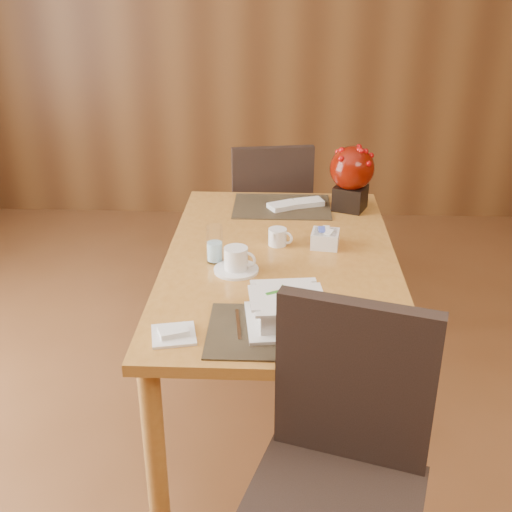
{
  "coord_description": "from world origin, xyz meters",
  "views": [
    {
      "loc": [
        0.0,
        -1.66,
        1.81
      ],
      "look_at": [
        -0.09,
        0.35,
        0.87
      ],
      "focal_mm": 45.0,
      "sensor_mm": 36.0,
      "label": 1
    }
  ],
  "objects_px": {
    "coffee_cup": "(236,261)",
    "near_chair": "(341,463)",
    "sugar_caddy": "(325,239)",
    "bread_plate": "(174,335)",
    "berry_decor": "(352,174)",
    "dining_table": "(281,279)",
    "soup_setting": "(287,310)",
    "water_glass": "(215,244)",
    "far_chair": "(269,215)",
    "creamer_jug": "(277,237)"
  },
  "relations": [
    {
      "from": "creamer_jug",
      "to": "sugar_caddy",
      "type": "distance_m",
      "value": 0.19
    },
    {
      "from": "near_chair",
      "to": "far_chair",
      "type": "relative_size",
      "value": 1.06
    },
    {
      "from": "dining_table",
      "to": "berry_decor",
      "type": "bearing_deg",
      "value": 59.87
    },
    {
      "from": "coffee_cup",
      "to": "bread_plate",
      "type": "relative_size",
      "value": 1.25
    },
    {
      "from": "water_glass",
      "to": "bread_plate",
      "type": "height_order",
      "value": "water_glass"
    },
    {
      "from": "dining_table",
      "to": "far_chair",
      "type": "height_order",
      "value": "far_chair"
    },
    {
      "from": "coffee_cup",
      "to": "berry_decor",
      "type": "relative_size",
      "value": 0.56
    },
    {
      "from": "sugar_caddy",
      "to": "near_chair",
      "type": "relative_size",
      "value": 0.11
    },
    {
      "from": "coffee_cup",
      "to": "creamer_jug",
      "type": "bearing_deg",
      "value": 58.78
    },
    {
      "from": "coffee_cup",
      "to": "near_chair",
      "type": "distance_m",
      "value": 0.88
    },
    {
      "from": "water_glass",
      "to": "creamer_jug",
      "type": "height_order",
      "value": "water_glass"
    },
    {
      "from": "water_glass",
      "to": "soup_setting",
      "type": "bearing_deg",
      "value": -58.83
    },
    {
      "from": "sugar_caddy",
      "to": "near_chair",
      "type": "bearing_deg",
      "value": -90.17
    },
    {
      "from": "creamer_jug",
      "to": "soup_setting",
      "type": "bearing_deg",
      "value": -62.55
    },
    {
      "from": "berry_decor",
      "to": "bread_plate",
      "type": "xyz_separation_m",
      "value": [
        -0.64,
        -1.13,
        -0.16
      ]
    },
    {
      "from": "bread_plate",
      "to": "far_chair",
      "type": "bearing_deg",
      "value": 80.8
    },
    {
      "from": "soup_setting",
      "to": "water_glass",
      "type": "distance_m",
      "value": 0.53
    },
    {
      "from": "soup_setting",
      "to": "sugar_caddy",
      "type": "relative_size",
      "value": 2.63
    },
    {
      "from": "soup_setting",
      "to": "bread_plate",
      "type": "height_order",
      "value": "soup_setting"
    },
    {
      "from": "soup_setting",
      "to": "creamer_jug",
      "type": "xyz_separation_m",
      "value": [
        -0.04,
        0.62,
        -0.02
      ]
    },
    {
      "from": "dining_table",
      "to": "soup_setting",
      "type": "distance_m",
      "value": 0.52
    },
    {
      "from": "sugar_caddy",
      "to": "berry_decor",
      "type": "bearing_deg",
      "value": 72.29
    },
    {
      "from": "sugar_caddy",
      "to": "dining_table",
      "type": "bearing_deg",
      "value": -147.73
    },
    {
      "from": "bread_plate",
      "to": "far_chair",
      "type": "relative_size",
      "value": 0.14
    },
    {
      "from": "dining_table",
      "to": "berry_decor",
      "type": "distance_m",
      "value": 0.68
    },
    {
      "from": "creamer_jug",
      "to": "berry_decor",
      "type": "relative_size",
      "value": 0.32
    },
    {
      "from": "sugar_caddy",
      "to": "coffee_cup",
      "type": "bearing_deg",
      "value": -144.9
    },
    {
      "from": "berry_decor",
      "to": "bread_plate",
      "type": "bearing_deg",
      "value": -119.56
    },
    {
      "from": "soup_setting",
      "to": "far_chair",
      "type": "height_order",
      "value": "far_chair"
    },
    {
      "from": "soup_setting",
      "to": "near_chair",
      "type": "bearing_deg",
      "value": -76.56
    },
    {
      "from": "creamer_jug",
      "to": "sugar_caddy",
      "type": "xyz_separation_m",
      "value": [
        0.19,
        -0.01,
        -0.0
      ]
    },
    {
      "from": "near_chair",
      "to": "creamer_jug",
      "type": "bearing_deg",
      "value": 117.41
    },
    {
      "from": "water_glass",
      "to": "bread_plate",
      "type": "relative_size",
      "value": 1.1
    },
    {
      "from": "dining_table",
      "to": "berry_decor",
      "type": "height_order",
      "value": "berry_decor"
    },
    {
      "from": "berry_decor",
      "to": "dining_table",
      "type": "bearing_deg",
      "value": -120.13
    },
    {
      "from": "far_chair",
      "to": "berry_decor",
      "type": "bearing_deg",
      "value": 120.02
    },
    {
      "from": "berry_decor",
      "to": "far_chair",
      "type": "relative_size",
      "value": 0.31
    },
    {
      "from": "near_chair",
      "to": "far_chair",
      "type": "xyz_separation_m",
      "value": [
        -0.24,
        1.91,
        -0.03
      ]
    },
    {
      "from": "soup_setting",
      "to": "sugar_caddy",
      "type": "bearing_deg",
      "value": 68.78
    },
    {
      "from": "soup_setting",
      "to": "berry_decor",
      "type": "bearing_deg",
      "value": 67.32
    },
    {
      "from": "dining_table",
      "to": "water_glass",
      "type": "distance_m",
      "value": 0.31
    },
    {
      "from": "coffee_cup",
      "to": "near_chair",
      "type": "bearing_deg",
      "value": -66.5
    },
    {
      "from": "berry_decor",
      "to": "bread_plate",
      "type": "distance_m",
      "value": 1.3
    },
    {
      "from": "water_glass",
      "to": "far_chair",
      "type": "bearing_deg",
      "value": 80.06
    },
    {
      "from": "sugar_caddy",
      "to": "bread_plate",
      "type": "height_order",
      "value": "sugar_caddy"
    },
    {
      "from": "far_chair",
      "to": "sugar_caddy",
      "type": "bearing_deg",
      "value": 95.96
    },
    {
      "from": "coffee_cup",
      "to": "soup_setting",
      "type": "bearing_deg",
      "value": -63.34
    },
    {
      "from": "berry_decor",
      "to": "soup_setting",
      "type": "bearing_deg",
      "value": -105.66
    },
    {
      "from": "dining_table",
      "to": "far_chair",
      "type": "xyz_separation_m",
      "value": [
        -0.07,
        1.0,
        -0.12
      ]
    },
    {
      "from": "soup_setting",
      "to": "near_chair",
      "type": "height_order",
      "value": "near_chair"
    }
  ]
}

